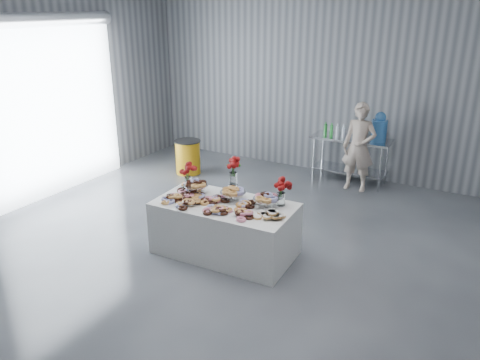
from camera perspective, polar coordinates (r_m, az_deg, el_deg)
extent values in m
plane|color=#3C3E44|center=(6.32, -3.88, -10.74)|extent=(9.00, 9.00, 0.00)
cube|color=slate|center=(9.56, 11.19, 12.49)|extent=(8.00, 0.04, 4.00)
cube|color=white|center=(9.04, -21.93, 7.74)|extent=(0.05, 3.00, 3.00)
cylinder|color=silver|center=(8.84, -23.14, 17.53)|extent=(0.24, 3.00, 0.24)
cube|color=white|center=(6.52, -1.85, -5.92)|extent=(1.94, 1.08, 0.75)
cube|color=silver|center=(9.23, 13.45, 4.92)|extent=(1.50, 0.60, 0.04)
cube|color=silver|center=(9.41, 13.14, 1.22)|extent=(1.40, 0.55, 0.03)
cylinder|color=silver|center=(9.32, 8.96, 2.50)|extent=(0.04, 0.04, 0.86)
cylinder|color=silver|center=(8.97, 16.71, 1.15)|extent=(0.04, 0.04, 0.86)
cylinder|color=silver|center=(9.77, 10.03, 3.28)|extent=(0.04, 0.04, 0.86)
cylinder|color=silver|center=(9.44, 17.44, 2.02)|extent=(0.04, 0.04, 0.86)
cylinder|color=silver|center=(6.72, -5.38, -1.11)|extent=(0.06, 0.06, 0.12)
cylinder|color=silver|center=(6.69, -5.39, -0.59)|extent=(0.36, 0.36, 0.01)
cylinder|color=silver|center=(6.43, -0.86, -2.01)|extent=(0.06, 0.06, 0.12)
cylinder|color=silver|center=(6.41, -0.86, -1.48)|extent=(0.36, 0.36, 0.01)
cylinder|color=silver|center=(6.23, 3.21, -2.82)|extent=(0.06, 0.06, 0.12)
cylinder|color=silver|center=(6.21, 3.22, -2.27)|extent=(0.36, 0.36, 0.01)
cylinder|color=white|center=(6.89, -6.34, -0.32)|extent=(0.11, 0.11, 0.18)
cylinder|color=#1E5919|center=(6.84, -6.39, 0.70)|extent=(0.04, 0.04, 0.18)
cylinder|color=white|center=(6.29, 5.02, -2.33)|extent=(0.11, 0.11, 0.18)
cylinder|color=#1E5919|center=(6.24, 5.06, -1.23)|extent=(0.04, 0.04, 0.18)
cylinder|color=silver|center=(6.63, -0.80, -1.15)|extent=(0.14, 0.14, 0.15)
cylinder|color=white|center=(6.58, -0.81, 0.18)|extent=(0.11, 0.11, 0.18)
cylinder|color=#1E5919|center=(6.53, -0.82, 1.25)|extent=(0.04, 0.04, 0.18)
cylinder|color=#3D86D2|center=(9.05, 16.60, 5.77)|extent=(0.28, 0.28, 0.40)
sphere|color=#3D86D2|center=(8.99, 16.77, 7.34)|extent=(0.20, 0.20, 0.20)
imported|color=#CC8C93|center=(8.89, 14.30, 3.89)|extent=(0.61, 0.40, 1.65)
cylinder|color=orange|center=(9.70, -6.37, 2.77)|extent=(0.50, 0.50, 0.68)
cylinder|color=black|center=(9.60, -6.45, 4.75)|extent=(0.54, 0.54, 0.02)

